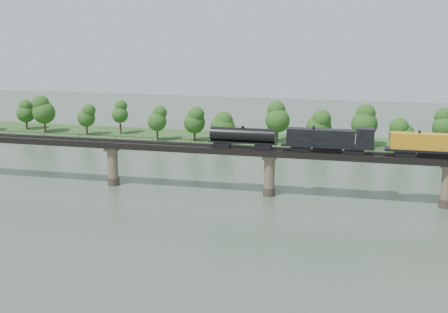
# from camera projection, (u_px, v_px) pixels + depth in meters

# --- Properties ---
(ground) EXTENTS (400.00, 400.00, 0.00)m
(ground) POSITION_uv_depth(u_px,v_px,m) (246.00, 242.00, 106.37)
(ground) COLOR #3D4D3C
(ground) RESTS_ON ground
(far_bank) EXTENTS (300.00, 24.00, 1.60)m
(far_bank) POSITION_uv_depth(u_px,v_px,m) (293.00, 144.00, 186.68)
(far_bank) COLOR #284B1E
(far_bank) RESTS_ON ground
(bridge) EXTENTS (236.00, 30.00, 11.50)m
(bridge) POSITION_uv_depth(u_px,v_px,m) (269.00, 173.00, 133.48)
(bridge) COLOR #473A2D
(bridge) RESTS_ON ground
(bridge_superstructure) EXTENTS (220.00, 4.90, 0.75)m
(bridge_superstructure) POSITION_uv_depth(u_px,v_px,m) (270.00, 147.00, 131.97)
(bridge_superstructure) COLOR black
(bridge_superstructure) RESTS_ON bridge
(far_treeline) EXTENTS (289.06, 17.54, 13.60)m
(far_treeline) POSITION_uv_depth(u_px,v_px,m) (267.00, 121.00, 182.29)
(far_treeline) COLOR #382619
(far_treeline) RESTS_ON far_bank
(freight_train) EXTENTS (84.90, 3.31, 5.84)m
(freight_train) POSITION_uv_depth(u_px,v_px,m) (399.00, 143.00, 125.16)
(freight_train) COLOR black
(freight_train) RESTS_ON bridge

